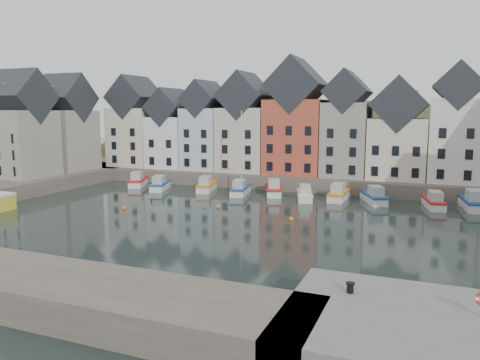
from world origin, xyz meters
The scene contains 17 objects.
ground centered at (0.00, 0.00, 0.00)m, with size 260.00×260.00×0.00m, color black.
far_quay centered at (0.00, 30.00, 1.00)m, with size 90.00×16.00×2.00m, color brown.
hillside centered at (0.02, 56.00, -17.96)m, with size 153.60×70.40×64.00m.
far_terrace centered at (3.21, 28.00, 8.88)m, with size 72.37×8.16×17.78m.
left_terrace centered at (-36.00, 13.50, 8.88)m, with size 7.65×17.00×15.69m.
mooring_buoys centered at (-4.00, 5.33, 0.15)m, with size 20.50×5.50×0.50m.
boat_a centered at (-22.74, 18.65, 0.75)m, with size 4.48×6.87×2.53m.
boat_b centered at (-17.66, 16.88, 0.71)m, with size 3.81×6.52×2.39m.
boat_c centered at (-10.77, 18.59, 0.73)m, with size 3.51×6.70×2.46m.
boat_d centered at (-5.01, 17.62, 0.77)m, with size 3.05×6.47×11.90m.
boat_e centered at (-0.58, 19.13, 0.75)m, with size 4.10×6.85×2.51m.
boat_f centered at (4.37, 17.07, 0.69)m, with size 3.55×6.31×2.31m.
boat_g centered at (8.58, 18.81, 0.75)m, with size 2.15×6.56×2.50m.
boat_h centered at (13.07, 18.52, 0.73)m, with size 4.28×6.65×2.45m.
boat_i centered at (20.14, 18.02, 0.70)m, with size 3.01×6.34×2.34m.
boat_j centered at (24.42, 19.00, 0.79)m, with size 3.03×7.13×2.65m.
mooring_bollard centered at (15.85, -18.17, 2.31)m, with size 0.48×0.48×0.56m.
Camera 1 is at (19.37, -42.33, 11.54)m, focal length 35.00 mm.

